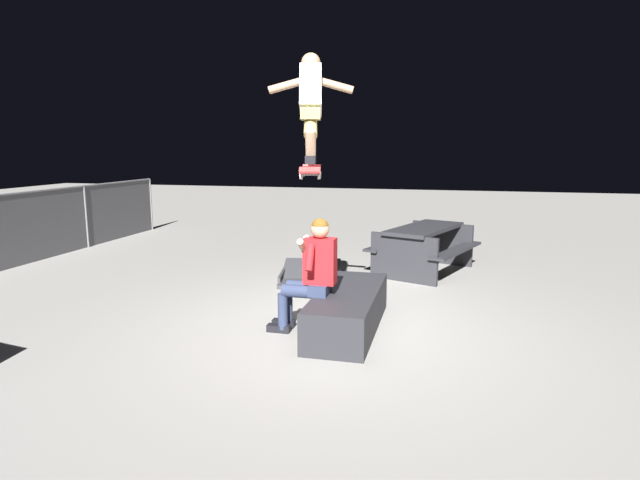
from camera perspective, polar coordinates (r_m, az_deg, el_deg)
The scene contains 7 objects.
ground_plane at distance 5.93m, azimuth 1.46°, elevation -9.80°, with size 40.00×40.00×0.00m, color gray.
ledge_box_main at distance 5.90m, azimuth 3.10°, elevation -7.66°, with size 1.83×0.65×0.44m, color #28282D.
person_sitting_on_ledge at distance 5.67m, azimuth -1.01°, elevation -3.36°, with size 0.59×0.75×1.28m.
skateboard at distance 5.45m, azimuth -1.01°, elevation 7.63°, with size 1.04×0.43×0.13m.
skater_airborne at distance 5.52m, azimuth -1.02°, elevation 14.81°, with size 0.64×0.88×1.12m.
kicker_ramp at distance 8.03m, azimuth -1.01°, elevation -4.06°, with size 1.29×1.11×0.31m.
picnic_table_back at distance 8.66m, azimuth 11.35°, elevation -0.20°, with size 2.06×1.86×0.75m.
Camera 1 is at (-5.45, -1.19, 2.02)m, focal length 29.20 mm.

